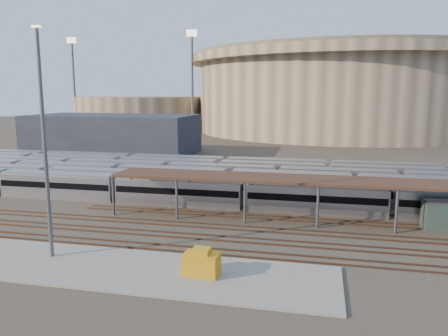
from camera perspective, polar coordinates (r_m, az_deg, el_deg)
name	(u,v)px	position (r m, az deg, el deg)	size (l,w,h in m)	color
ground	(169,221)	(54.23, -7.17, -6.94)	(420.00, 420.00, 0.00)	#383026
apron	(62,263)	(43.61, -20.39, -11.56)	(50.00, 9.00, 0.20)	gray
subway_trains	(207,179)	(71.01, -2.28, -1.39)	(127.70, 23.90, 3.60)	#A6A6AA
inspection_shed	(356,183)	(54.00, 16.83, -1.90)	(60.30, 6.00, 5.30)	#525357
empty_tracks	(154,233)	(49.75, -9.14, -8.42)	(170.00, 9.62, 0.18)	#4C3323
stadium	(341,91)	(188.95, 15.06, 9.71)	(124.00, 124.00, 32.50)	tan
secondary_arena	(140,113)	(195.21, -10.93, 7.07)	(56.00, 56.00, 14.00)	tan
service_building	(113,134)	(116.96, -14.30, 4.29)	(42.00, 20.00, 10.00)	#1E232D
floodlight_0	(192,79)	(165.94, -4.18, 11.49)	(4.00, 1.00, 38.40)	#525357
floodlight_1	(74,81)	(197.74, -19.02, 10.71)	(4.00, 1.00, 38.40)	#525357
floodlight_3	(263,82)	(210.72, 5.17, 11.10)	(4.00, 1.00, 38.40)	#525357
yard_light_pole	(44,145)	(43.00, -22.40, 2.80)	(0.80, 0.36, 21.12)	#525357
yellow_equipment	(201,264)	(38.03, -2.99, -12.44)	(3.01, 1.88, 1.88)	#C28912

